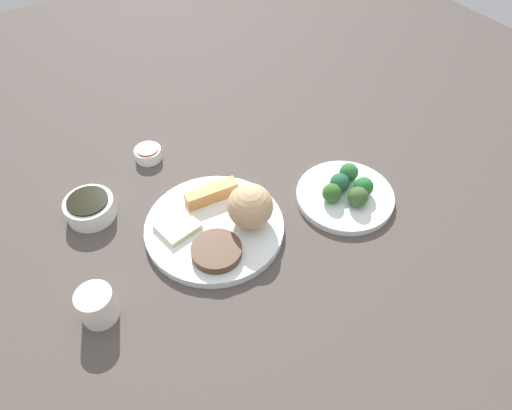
% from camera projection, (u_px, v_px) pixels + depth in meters
% --- Properties ---
extents(tabletop, '(2.20, 2.20, 0.02)m').
position_uv_depth(tabletop, '(219.00, 227.00, 0.94)').
color(tabletop, '#49403B').
rests_on(tabletop, ground).
extents(main_plate, '(0.26, 0.26, 0.02)m').
position_uv_depth(main_plate, '(215.00, 228.00, 0.91)').
color(main_plate, white).
rests_on(main_plate, tabletop).
extents(rice_scoop, '(0.08, 0.08, 0.08)m').
position_uv_depth(rice_scoop, '(250.00, 206.00, 0.88)').
color(rice_scoop, tan).
rests_on(rice_scoop, main_plate).
extents(spring_roll, '(0.11, 0.04, 0.03)m').
position_uv_depth(spring_roll, '(211.00, 193.00, 0.94)').
color(spring_roll, '#DD924F').
rests_on(spring_roll, main_plate).
extents(crab_rangoon_wonton, '(0.08, 0.07, 0.01)m').
position_uv_depth(crab_rangoon_wonton, '(177.00, 226.00, 0.90)').
color(crab_rangoon_wonton, beige).
rests_on(crab_rangoon_wonton, main_plate).
extents(stir_fry_heap, '(0.09, 0.09, 0.02)m').
position_uv_depth(stir_fry_heap, '(217.00, 251.00, 0.85)').
color(stir_fry_heap, '#4E3423').
rests_on(stir_fry_heap, main_plate).
extents(broccoli_plate, '(0.19, 0.19, 0.01)m').
position_uv_depth(broccoli_plate, '(345.00, 196.00, 0.97)').
color(broccoli_plate, white).
rests_on(broccoli_plate, tabletop).
extents(broccoli_floret_0, '(0.04, 0.04, 0.04)m').
position_uv_depth(broccoli_floret_0, '(340.00, 183.00, 0.96)').
color(broccoli_floret_0, '#225637').
rests_on(broccoli_floret_0, broccoli_plate).
extents(broccoli_floret_1, '(0.04, 0.04, 0.04)m').
position_uv_depth(broccoli_floret_1, '(358.00, 197.00, 0.93)').
color(broccoli_floret_1, '#3B5B2B').
rests_on(broccoli_floret_1, broccoli_plate).
extents(broccoli_floret_2, '(0.04, 0.04, 0.04)m').
position_uv_depth(broccoli_floret_2, '(332.00, 193.00, 0.94)').
color(broccoli_floret_2, '#2E5F25').
rests_on(broccoli_floret_2, broccoli_plate).
extents(broccoli_floret_3, '(0.04, 0.04, 0.04)m').
position_uv_depth(broccoli_floret_3, '(349.00, 172.00, 0.98)').
color(broccoli_floret_3, '#286932').
rests_on(broccoli_floret_3, broccoli_plate).
extents(broccoli_floret_4, '(0.04, 0.04, 0.04)m').
position_uv_depth(broccoli_floret_4, '(363.00, 187.00, 0.95)').
color(broccoli_floret_4, '#226B2C').
rests_on(broccoli_floret_4, broccoli_plate).
extents(soy_sauce_bowl, '(0.09, 0.09, 0.04)m').
position_uv_depth(soy_sauce_bowl, '(90.00, 208.00, 0.93)').
color(soy_sauce_bowl, white).
rests_on(soy_sauce_bowl, tabletop).
extents(soy_sauce_bowl_liquid, '(0.08, 0.08, 0.00)m').
position_uv_depth(soy_sauce_bowl_liquid, '(87.00, 201.00, 0.91)').
color(soy_sauce_bowl_liquid, black).
rests_on(soy_sauce_bowl_liquid, soy_sauce_bowl).
extents(sauce_ramekin_sweet_and_sour, '(0.06, 0.06, 0.02)m').
position_uv_depth(sauce_ramekin_sweet_and_sour, '(148.00, 154.00, 1.04)').
color(sauce_ramekin_sweet_and_sour, white).
rests_on(sauce_ramekin_sweet_and_sour, tabletop).
extents(sauce_ramekin_sweet_and_sour_liquid, '(0.05, 0.05, 0.00)m').
position_uv_depth(sauce_ramekin_sweet_and_sour_liquid, '(147.00, 149.00, 1.03)').
color(sauce_ramekin_sweet_and_sour_liquid, red).
rests_on(sauce_ramekin_sweet_and_sour_liquid, sauce_ramekin_sweet_and_sour).
extents(teacup, '(0.06, 0.06, 0.06)m').
position_uv_depth(teacup, '(97.00, 305.00, 0.78)').
color(teacup, white).
rests_on(teacup, tabletop).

